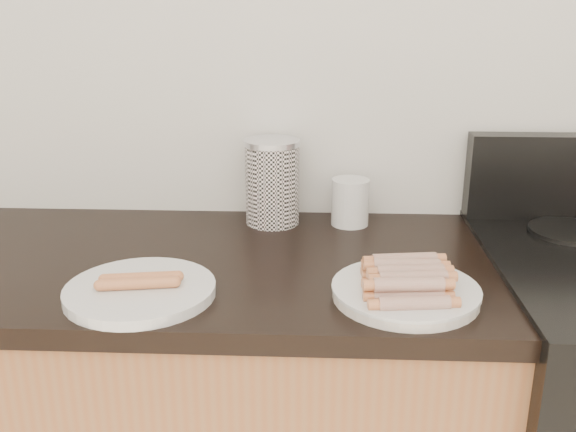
{
  "coord_description": "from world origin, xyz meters",
  "views": [
    {
      "loc": [
        0.05,
        0.48,
        1.4
      ],
      "look_at": [
        -0.01,
        1.62,
        1.02
      ],
      "focal_mm": 40.0,
      "sensor_mm": 36.0,
      "label": 1
    }
  ],
  "objects_px": {
    "mug": "(350,202)",
    "side_plate": "(140,291)",
    "main_plate": "(405,294)",
    "canister": "(272,182)"
  },
  "relations": [
    {
      "from": "mug",
      "to": "side_plate",
      "type": "bearing_deg",
      "value": -134.03
    },
    {
      "from": "main_plate",
      "to": "canister",
      "type": "relative_size",
      "value": 1.29
    },
    {
      "from": "main_plate",
      "to": "mug",
      "type": "height_order",
      "value": "mug"
    },
    {
      "from": "canister",
      "to": "side_plate",
      "type": "bearing_deg",
      "value": -117.16
    },
    {
      "from": "main_plate",
      "to": "mug",
      "type": "xyz_separation_m",
      "value": [
        -0.08,
        0.39,
        0.05
      ]
    },
    {
      "from": "side_plate",
      "to": "canister",
      "type": "xyz_separation_m",
      "value": [
        0.21,
        0.41,
        0.09
      ]
    },
    {
      "from": "canister",
      "to": "mug",
      "type": "distance_m",
      "value": 0.19
    },
    {
      "from": "main_plate",
      "to": "mug",
      "type": "distance_m",
      "value": 0.4
    },
    {
      "from": "canister",
      "to": "mug",
      "type": "height_order",
      "value": "canister"
    },
    {
      "from": "side_plate",
      "to": "mug",
      "type": "distance_m",
      "value": 0.57
    }
  ]
}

